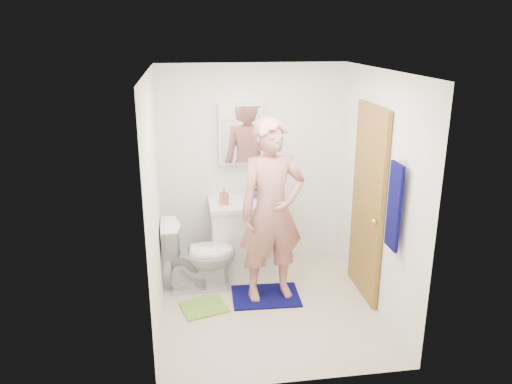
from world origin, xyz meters
TOP-DOWN VIEW (x-y plane):
  - floor at (0.00, 0.00)m, footprint 2.20×2.40m
  - ceiling at (0.00, 0.00)m, footprint 2.20×2.40m
  - wall_back at (0.00, 1.21)m, footprint 2.20×0.02m
  - wall_front at (0.00, -1.21)m, footprint 2.20×0.02m
  - wall_left at (-1.11, 0.00)m, footprint 0.02×2.40m
  - wall_right at (1.11, 0.00)m, footprint 0.02×2.40m
  - vanity_cabinet at (-0.15, 0.91)m, footprint 0.75×0.55m
  - countertop at (-0.15, 0.91)m, footprint 0.79×0.59m
  - sink_basin at (-0.15, 0.91)m, footprint 0.40×0.40m
  - faucet at (-0.15, 1.09)m, footprint 0.03×0.03m
  - medicine_cabinet at (-0.15, 1.14)m, footprint 0.50×0.12m
  - mirror_panel at (-0.15, 1.08)m, footprint 0.46×0.01m
  - door at (1.07, 0.15)m, footprint 0.05×0.80m
  - door_knob at (1.03, -0.17)m, footprint 0.07×0.07m
  - towel at (1.03, -0.57)m, footprint 0.03×0.24m
  - towel_hook at (1.07, -0.57)m, footprint 0.06×0.02m
  - toilet at (-0.69, 0.50)m, footprint 0.79×0.46m
  - bath_mat at (0.00, 0.18)m, footprint 0.74×0.54m
  - green_rug at (-0.67, 0.05)m, footprint 0.53×0.48m
  - soap_dispenser at (-0.38, 0.84)m, footprint 0.11×0.11m
  - toothbrush_cup at (0.03, 1.03)m, footprint 0.15×0.15m
  - man at (0.06, 0.18)m, footprint 0.76×0.57m

SIDE VIEW (x-z plane):
  - floor at x=0.00m, z-range -0.02..0.00m
  - green_rug at x=-0.67m, z-range 0.00..0.02m
  - bath_mat at x=0.00m, z-range 0.00..0.02m
  - vanity_cabinet at x=-0.15m, z-range 0.00..0.80m
  - toilet at x=-0.69m, z-range 0.00..0.81m
  - countertop at x=-0.15m, z-range 0.80..0.85m
  - sink_basin at x=-0.15m, z-range 0.83..0.86m
  - toothbrush_cup at x=0.03m, z-range 0.85..0.95m
  - faucet at x=-0.15m, z-range 0.85..0.97m
  - soap_dispenser at x=-0.38m, z-range 0.85..1.05m
  - door_knob at x=1.03m, z-range 0.91..0.98m
  - man at x=0.06m, z-range 0.02..1.94m
  - door at x=1.07m, z-range 0.00..2.05m
  - wall_back at x=0.00m, z-range 0.00..2.40m
  - wall_front at x=0.00m, z-range 0.00..2.40m
  - wall_left at x=-1.11m, z-range 0.00..2.40m
  - wall_right at x=1.11m, z-range 0.00..2.40m
  - towel at x=1.03m, z-range 0.85..1.65m
  - medicine_cabinet at x=-0.15m, z-range 1.25..1.95m
  - mirror_panel at x=-0.15m, z-range 1.27..1.93m
  - towel_hook at x=1.07m, z-range 1.66..1.68m
  - ceiling at x=0.00m, z-range 2.40..2.42m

